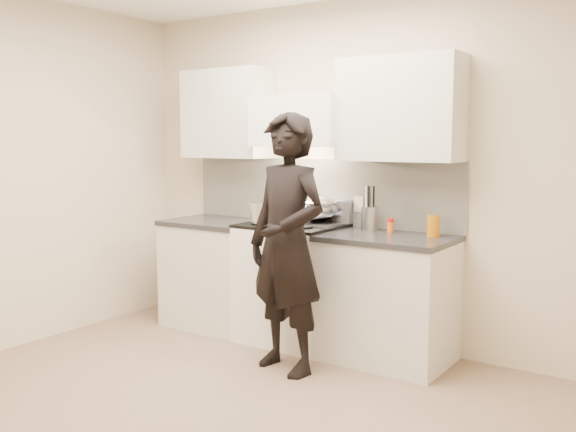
{
  "coord_description": "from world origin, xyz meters",
  "views": [
    {
      "loc": [
        2.49,
        -2.75,
        1.61
      ],
      "look_at": [
        -0.09,
        1.05,
        1.06
      ],
      "focal_mm": 40.0,
      "sensor_mm": 36.0,
      "label": 1
    }
  ],
  "objects_px": {
    "utensil_crock": "(370,217)",
    "person": "(287,244)",
    "stove": "(292,282)",
    "wok": "(315,208)",
    "counter_right": "(387,298)"
  },
  "relations": [
    {
      "from": "stove",
      "to": "utensil_crock",
      "type": "distance_m",
      "value": 0.82
    },
    {
      "from": "stove",
      "to": "wok",
      "type": "bearing_deg",
      "value": 50.96
    },
    {
      "from": "stove",
      "to": "person",
      "type": "relative_size",
      "value": 0.53
    },
    {
      "from": "utensil_crock",
      "to": "person",
      "type": "height_order",
      "value": "person"
    },
    {
      "from": "utensil_crock",
      "to": "person",
      "type": "xyz_separation_m",
      "value": [
        -0.24,
        -0.76,
        -0.13
      ]
    },
    {
      "from": "wok",
      "to": "utensil_crock",
      "type": "bearing_deg",
      "value": 4.36
    },
    {
      "from": "utensil_crock",
      "to": "person",
      "type": "relative_size",
      "value": 0.19
    },
    {
      "from": "stove",
      "to": "counter_right",
      "type": "distance_m",
      "value": 0.83
    },
    {
      "from": "stove",
      "to": "counter_right",
      "type": "xyz_separation_m",
      "value": [
        0.83,
        0.0,
        -0.01
      ]
    },
    {
      "from": "utensil_crock",
      "to": "counter_right",
      "type": "bearing_deg",
      "value": -36.65
    },
    {
      "from": "counter_right",
      "to": "wok",
      "type": "bearing_deg",
      "value": 168.55
    },
    {
      "from": "utensil_crock",
      "to": "wok",
      "type": "bearing_deg",
      "value": -175.64
    },
    {
      "from": "stove",
      "to": "wok",
      "type": "distance_m",
      "value": 0.62
    },
    {
      "from": "stove",
      "to": "wok",
      "type": "relative_size",
      "value": 1.93
    },
    {
      "from": "counter_right",
      "to": "utensil_crock",
      "type": "relative_size",
      "value": 2.72
    }
  ]
}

